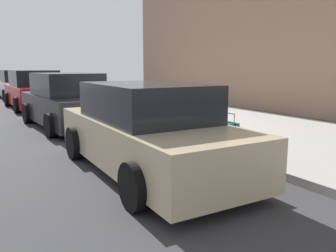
{
  "coord_description": "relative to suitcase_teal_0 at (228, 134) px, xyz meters",
  "views": [
    {
      "loc": [
        -8.86,
        4.27,
        1.81
      ],
      "look_at": [
        -2.34,
        0.39,
        0.48
      ],
      "focal_mm": 36.5,
      "sensor_mm": 36.0,
      "label": 1
    }
  ],
  "objects": [
    {
      "name": "ground_plane",
      "position": [
        3.39,
        0.47,
        -0.39
      ],
      "size": [
        40.0,
        40.0,
        0.0
      ],
      "primitive_type": "plane",
      "color": "#333335"
    },
    {
      "name": "bollard_post",
      "position": [
        4.11,
        0.14,
        0.21
      ],
      "size": [
        0.13,
        0.13,
        0.93
      ],
      "primitive_type": "cylinder",
      "color": "brown",
      "rests_on": "sidewalk_curb"
    },
    {
      "name": "suitcase_olive_4",
      "position": [
        2.05,
        0.04,
        0.0
      ],
      "size": [
        0.4,
        0.21,
        0.78
      ],
      "color": "#59601E",
      "rests_on": "sidewalk_curb"
    },
    {
      "name": "fire_hydrant",
      "position": [
        3.38,
        -0.01,
        0.16
      ],
      "size": [
        0.39,
        0.21,
        0.79
      ],
      "color": "red",
      "rests_on": "sidewalk_curb"
    },
    {
      "name": "suitcase_red_2",
      "position": [
        1.1,
        -0.08,
        0.04
      ],
      "size": [
        0.46,
        0.23,
        0.64
      ],
      "color": "red",
      "rests_on": "sidewalk_curb"
    },
    {
      "name": "parked_car_white_3",
      "position": [
        15.7,
        2.11,
        0.36
      ],
      "size": [
        4.47,
        2.11,
        1.61
      ],
      "color": "silver",
      "rests_on": "ground_plane"
    },
    {
      "name": "parked_car_charcoal_1",
      "position": [
        4.89,
        2.11,
        0.36
      ],
      "size": [
        4.52,
        2.15,
        1.62
      ],
      "color": "black",
      "rests_on": "ground_plane"
    },
    {
      "name": "suitcase_teal_0",
      "position": [
        0.0,
        0.0,
        0.0
      ],
      "size": [
        0.46,
        0.26,
        0.72
      ],
      "color": "#0F606B",
      "rests_on": "sidewalk_curb"
    },
    {
      "name": "suitcase_silver_3",
      "position": [
        1.59,
        -0.07,
        0.09
      ],
      "size": [
        0.37,
        0.27,
        0.75
      ],
      "color": "#9EA0A8",
      "rests_on": "sidewalk_curb"
    },
    {
      "name": "suitcase_black_1",
      "position": [
        0.55,
        0.07,
        0.1
      ],
      "size": [
        0.49,
        0.22,
        0.76
      ],
      "color": "black",
      "rests_on": "sidewalk_curb"
    },
    {
      "name": "parked_car_beige_0",
      "position": [
        -0.31,
        2.11,
        0.33
      ],
      "size": [
        4.63,
        2.02,
        1.53
      ],
      "color": "tan",
      "rests_on": "ground_plane"
    },
    {
      "name": "suitcase_maroon_5",
      "position": [
        2.57,
        0.07,
        0.05
      ],
      "size": [
        0.49,
        0.28,
        0.67
      ],
      "color": "maroon",
      "rests_on": "sidewalk_curb"
    },
    {
      "name": "sidewalk_curb",
      "position": [
        3.39,
        -2.03,
        -0.32
      ],
      "size": [
        18.0,
        5.0,
        0.14
      ],
      "primitive_type": "cube",
      "color": "#9E9B93",
      "rests_on": "ground_plane"
    },
    {
      "name": "parked_car_red_2",
      "position": [
        10.39,
        2.11,
        0.38
      ],
      "size": [
        4.54,
        2.17,
        1.65
      ],
      "color": "#AD1619",
      "rests_on": "ground_plane"
    }
  ]
}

